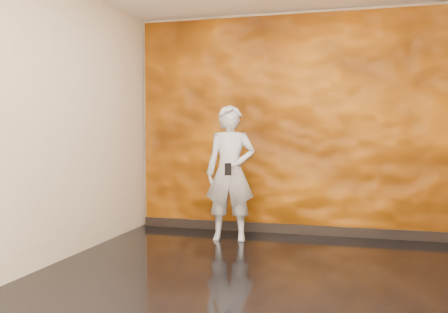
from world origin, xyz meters
TOP-DOWN VIEW (x-y plane):
  - room at (0.00, 0.00)m, footprint 4.02×4.02m
  - feature_wall at (0.00, 1.96)m, footprint 3.90×0.06m
  - baseboard at (0.00, 1.92)m, footprint 3.90×0.04m
  - man at (-0.60, 1.38)m, footprint 0.63×0.46m
  - phone at (-0.56, 1.11)m, footprint 0.08×0.05m

SIDE VIEW (x-z plane):
  - baseboard at x=0.00m, z-range 0.00..0.12m
  - man at x=-0.60m, z-range 0.00..1.61m
  - phone at x=-0.56m, z-range 0.80..0.94m
  - feature_wall at x=0.00m, z-range 0.00..2.75m
  - room at x=0.00m, z-range -0.01..2.81m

